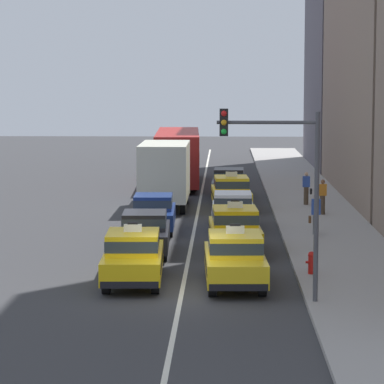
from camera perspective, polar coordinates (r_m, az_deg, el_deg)
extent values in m
plane|color=#353538|center=(29.45, -0.63, -5.99)|extent=(160.00, 160.00, 0.00)
cube|color=silver|center=(49.15, 0.39, -0.89)|extent=(0.14, 80.00, 0.01)
cube|color=#9E9993|center=(44.39, 7.47, -1.67)|extent=(4.00, 90.00, 0.15)
cylinder|color=black|center=(32.68, -4.57, -4.18)|extent=(0.27, 0.65, 0.64)
cylinder|color=black|center=(32.60, -1.98, -4.18)|extent=(0.27, 0.65, 0.64)
cylinder|color=black|center=(29.69, -5.00, -5.28)|extent=(0.27, 0.65, 0.64)
cylinder|color=black|center=(29.61, -2.13, -5.29)|extent=(0.27, 0.65, 0.64)
cube|color=yellow|center=(31.07, -3.42, -4.08)|extent=(1.98, 4.57, 0.70)
cube|color=black|center=(31.06, -3.42, -3.99)|extent=(1.99, 4.21, 0.10)
cube|color=yellow|center=(30.80, -3.44, -2.90)|extent=(1.68, 2.16, 0.64)
cube|color=#2D3842|center=(30.80, -3.44, -2.90)|extent=(1.70, 2.18, 0.35)
cube|color=white|center=(30.73, -3.45, -2.09)|extent=(0.56, 0.14, 0.24)
cube|color=black|center=(30.71, -3.45, -1.82)|extent=(0.32, 0.12, 0.06)
cube|color=black|center=(33.28, -3.22, -3.79)|extent=(1.71, 0.21, 0.20)
cube|color=black|center=(28.95, -3.64, -5.37)|extent=(1.71, 0.21, 0.20)
cylinder|color=black|center=(37.58, -3.75, -2.75)|extent=(0.26, 0.65, 0.64)
cylinder|color=black|center=(37.52, -1.55, -2.76)|extent=(0.26, 0.65, 0.64)
cylinder|color=black|center=(34.78, -4.03, -3.51)|extent=(0.26, 0.65, 0.64)
cylinder|color=black|center=(34.72, -1.65, -3.52)|extent=(0.26, 0.65, 0.64)
cube|color=black|center=(36.09, -2.74, -2.60)|extent=(1.92, 4.36, 0.66)
cube|color=black|center=(35.89, -2.76, -1.64)|extent=(1.63, 1.96, 0.60)
cube|color=#2D3842|center=(35.89, -2.76, -1.64)|extent=(1.65, 1.98, 0.33)
cylinder|color=black|center=(42.82, -3.12, -1.59)|extent=(0.26, 0.65, 0.64)
cylinder|color=black|center=(42.76, -1.19, -1.60)|extent=(0.26, 0.65, 0.64)
cylinder|color=black|center=(40.02, -3.36, -2.17)|extent=(0.26, 0.65, 0.64)
cylinder|color=black|center=(39.95, -1.30, -2.18)|extent=(0.26, 0.65, 0.64)
cube|color=navy|center=(41.33, -2.24, -1.42)|extent=(1.88, 4.35, 0.66)
cube|color=navy|center=(41.15, -2.25, -0.58)|extent=(1.61, 1.94, 0.60)
cube|color=#2D3842|center=(41.15, -2.25, -0.58)|extent=(1.63, 1.96, 0.33)
cylinder|color=black|center=(50.59, -2.51, -0.33)|extent=(0.24, 0.64, 0.64)
cylinder|color=black|center=(50.49, -0.36, -0.33)|extent=(0.24, 0.64, 0.64)
cylinder|color=black|center=(46.74, -2.87, -0.90)|extent=(0.24, 0.64, 0.64)
cylinder|color=black|center=(46.62, -0.54, -0.91)|extent=(0.24, 0.64, 0.64)
cube|color=#194C8C|center=(51.39, -1.38, 0.96)|extent=(2.10, 2.20, 2.10)
cube|color=#2D3842|center=(52.42, -1.32, 1.41)|extent=(1.93, 0.06, 0.76)
cube|color=beige|center=(48.10, -1.60, 1.23)|extent=(2.31, 5.20, 2.70)
cylinder|color=black|center=(62.86, -1.69, 1.04)|extent=(0.26, 0.65, 0.64)
cylinder|color=black|center=(62.83, 0.13, 1.04)|extent=(0.26, 0.65, 0.64)
cylinder|color=black|center=(56.18, -1.89, 0.37)|extent=(0.26, 0.65, 0.64)
cylinder|color=black|center=(56.15, 0.15, 0.37)|extent=(0.26, 0.65, 0.64)
cube|color=#B21E19|center=(59.36, -0.82, 2.11)|extent=(2.87, 11.28, 2.90)
cube|color=#2D3842|center=(59.35, -0.82, 2.35)|extent=(2.87, 10.83, 0.84)
cube|color=black|center=(64.82, -0.76, 3.56)|extent=(2.13, 0.15, 0.36)
cylinder|color=black|center=(32.24, 1.04, -4.31)|extent=(0.27, 0.65, 0.64)
cylinder|color=black|center=(32.31, 3.66, -4.30)|extent=(0.27, 0.65, 0.64)
cylinder|color=black|center=(29.24, 1.18, -5.44)|extent=(0.27, 0.65, 0.64)
cylinder|color=black|center=(29.32, 4.08, -5.43)|extent=(0.27, 0.65, 0.64)
cube|color=yellow|center=(30.70, 2.49, -4.20)|extent=(1.98, 4.57, 0.70)
cube|color=black|center=(30.69, 2.49, -4.11)|extent=(1.98, 4.21, 0.10)
cube|color=yellow|center=(30.43, 2.51, -3.01)|extent=(1.68, 2.16, 0.64)
cube|color=#2D3842|center=(30.43, 2.51, -3.01)|extent=(1.70, 2.18, 0.35)
cube|color=white|center=(30.36, 2.51, -2.20)|extent=(0.56, 0.14, 0.24)
cube|color=black|center=(30.34, 2.51, -1.92)|extent=(0.32, 0.12, 0.06)
cube|color=black|center=(32.91, 2.29, -3.91)|extent=(1.71, 0.21, 0.20)
cube|color=black|center=(28.58, 2.71, -5.52)|extent=(1.71, 0.21, 0.20)
cylinder|color=black|center=(38.19, 1.25, -2.59)|extent=(0.27, 0.65, 0.64)
cylinder|color=black|center=(38.27, 3.46, -2.58)|extent=(0.27, 0.65, 0.64)
cylinder|color=black|center=(35.17, 1.42, -3.39)|extent=(0.27, 0.65, 0.64)
cylinder|color=black|center=(35.26, 3.82, -3.37)|extent=(0.27, 0.65, 0.64)
cube|color=yellow|center=(36.66, 2.49, -2.43)|extent=(2.00, 4.58, 0.70)
cube|color=black|center=(36.65, 2.49, -2.35)|extent=(2.01, 4.22, 0.10)
cube|color=yellow|center=(36.41, 2.51, -1.42)|extent=(1.69, 2.17, 0.64)
cube|color=#2D3842|center=(36.41, 2.51, -1.42)|extent=(1.71, 2.19, 0.35)
cube|color=white|center=(36.35, 2.51, -0.74)|extent=(0.56, 0.15, 0.24)
cube|color=black|center=(36.33, 2.51, -0.50)|extent=(0.32, 0.12, 0.06)
cube|color=black|center=(38.88, 2.30, -2.28)|extent=(1.71, 0.22, 0.20)
cube|color=black|center=(34.52, 2.69, -3.41)|extent=(1.71, 0.22, 0.20)
cylinder|color=black|center=(43.55, 1.41, -1.45)|extent=(0.24, 0.64, 0.64)
cylinder|color=black|center=(43.55, 3.31, -1.46)|extent=(0.24, 0.64, 0.64)
cylinder|color=black|center=(40.74, 1.36, -2.01)|extent=(0.24, 0.64, 0.64)
cylinder|color=black|center=(40.74, 3.39, -2.02)|extent=(0.24, 0.64, 0.64)
cube|color=silver|center=(42.09, 2.37, -1.28)|extent=(1.78, 4.31, 0.66)
cube|color=silver|center=(41.91, 2.38, -0.45)|extent=(1.57, 1.91, 0.60)
cube|color=#2D3842|center=(41.91, 2.38, -0.45)|extent=(1.59, 1.93, 0.33)
cylinder|color=black|center=(49.71, 1.33, -0.44)|extent=(0.27, 0.65, 0.64)
cylinder|color=black|center=(49.79, 3.03, -0.44)|extent=(0.27, 0.65, 0.64)
cylinder|color=black|center=(46.67, 1.48, -0.91)|extent=(0.27, 0.65, 0.64)
cylinder|color=black|center=(46.76, 3.29, -0.90)|extent=(0.27, 0.65, 0.64)
cube|color=yellow|center=(48.18, 2.28, -0.25)|extent=(2.01, 4.58, 0.70)
cube|color=black|center=(48.18, 2.28, -0.19)|extent=(2.02, 4.22, 0.10)
cube|color=yellow|center=(47.96, 2.30, 0.52)|extent=(1.70, 2.17, 0.64)
cube|color=#2D3842|center=(47.96, 2.30, 0.52)|extent=(1.72, 2.20, 0.35)
cube|color=white|center=(47.91, 2.30, 1.04)|extent=(0.57, 0.15, 0.24)
cube|color=black|center=(47.90, 2.30, 1.22)|extent=(0.32, 0.13, 0.06)
cube|color=black|center=(50.40, 2.14, -0.24)|extent=(1.71, 0.22, 0.20)
cube|color=black|center=(46.02, 2.43, -0.89)|extent=(1.71, 0.22, 0.20)
cylinder|color=black|center=(54.65, 1.42, 0.20)|extent=(0.25, 0.65, 0.64)
cylinder|color=black|center=(54.63, 2.93, 0.19)|extent=(0.25, 0.65, 0.64)
cylinder|color=black|center=(51.83, 1.32, -0.15)|extent=(0.25, 0.65, 0.64)
cylinder|color=black|center=(51.81, 2.91, -0.16)|extent=(0.25, 0.65, 0.64)
cube|color=black|center=(53.19, 2.15, 0.37)|extent=(1.86, 4.34, 0.66)
cube|color=black|center=(53.02, 2.15, 1.04)|extent=(1.60, 1.94, 0.60)
cube|color=#2D3842|center=(53.02, 2.15, 1.04)|extent=(1.62, 1.96, 0.33)
cylinder|color=slate|center=(40.07, 7.17, -1.87)|extent=(0.24, 0.24, 0.80)
cube|color=#2D4CA5|center=(39.97, 7.19, -0.86)|extent=(0.36, 0.22, 0.63)
sphere|color=brown|center=(39.92, 7.19, -0.25)|extent=(0.20, 0.20, 0.20)
cube|color=brown|center=(40.02, 6.83, -1.59)|extent=(0.10, 0.20, 0.28)
cylinder|color=#473828|center=(49.38, 6.62, -0.22)|extent=(0.24, 0.24, 0.88)
cube|color=#2D4CA5|center=(49.30, 6.63, 0.60)|extent=(0.36, 0.22, 0.53)
sphere|color=tan|center=(49.27, 6.63, 1.04)|extent=(0.20, 0.20, 0.20)
cube|color=black|center=(49.38, 6.90, 0.04)|extent=(0.10, 0.20, 0.28)
cylinder|color=#473828|center=(45.98, 7.56, -0.74)|extent=(0.24, 0.24, 0.87)
cube|color=orange|center=(45.89, 7.57, 0.13)|extent=(0.36, 0.22, 0.54)
sphere|color=brown|center=(45.85, 7.58, 0.60)|extent=(0.20, 0.20, 0.20)
cylinder|color=red|center=(32.01, 6.91, -4.19)|extent=(0.20, 0.20, 0.60)
sphere|color=red|center=(31.96, 6.92, -3.63)|extent=(0.22, 0.22, 0.22)
cylinder|color=red|center=(31.99, 6.68, -4.05)|extent=(0.10, 0.08, 0.08)
cylinder|color=red|center=(32.01, 7.15, -4.05)|extent=(0.10, 0.08, 0.08)
cylinder|color=#47474C|center=(27.78, 7.21, -1.04)|extent=(0.14, 0.14, 5.50)
cylinder|color=#47474C|center=(27.46, 4.37, 4.04)|extent=(2.80, 0.10, 0.10)
cube|color=black|center=(27.44, 1.86, 4.05)|extent=(0.24, 0.24, 0.76)
sphere|color=red|center=(27.30, 1.86, 4.56)|extent=(0.16, 0.16, 0.16)
sphere|color=orange|center=(27.31, 1.86, 4.04)|extent=(0.16, 0.16, 0.16)
sphere|color=green|center=(27.32, 1.85, 3.51)|extent=(0.16, 0.16, 0.16)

